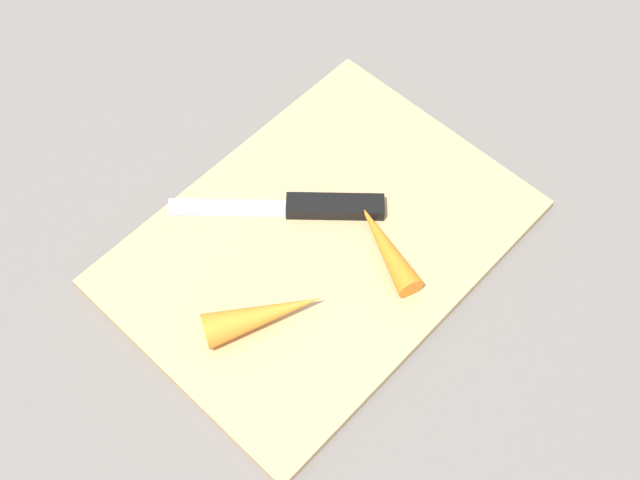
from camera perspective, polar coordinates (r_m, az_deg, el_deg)
The scene contains 5 objects.
ground_plane at distance 0.74m, azimuth 0.00°, elevation -0.47°, with size 1.40×1.40×0.00m, color slate.
cutting_board at distance 0.74m, azimuth 0.00°, elevation -0.24°, with size 0.36×0.26×0.01m, color tan.
knife at distance 0.75m, azimuth 0.05°, elevation 2.36°, with size 0.15×0.16×0.01m.
carrot_long at distance 0.68m, azimuth -3.96°, elevation -5.26°, with size 0.03×0.03×0.10m, color orange.
carrot_short at distance 0.72m, azimuth 4.57°, elevation -0.35°, with size 0.02×0.02×0.10m, color orange.
Camera 1 is at (-0.27, -0.26, 0.64)m, focal length 45.55 mm.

